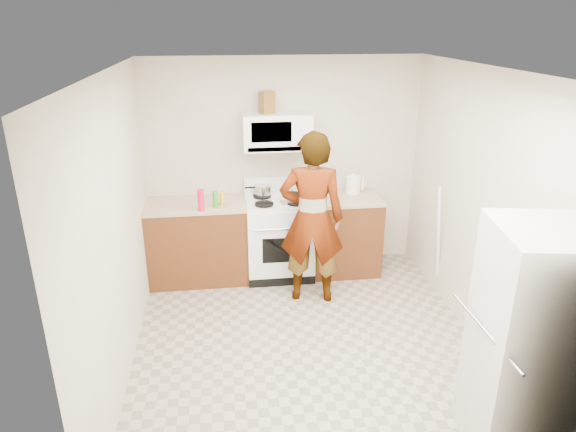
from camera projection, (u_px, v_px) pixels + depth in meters
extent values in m
plane|color=gray|center=(308.00, 344.00, 4.85)|extent=(3.60, 3.60, 0.00)
cube|color=beige|center=(284.00, 166.00, 6.05)|extent=(3.20, 0.02, 2.50)
cube|color=beige|center=(485.00, 213.00, 4.59)|extent=(0.02, 3.60, 2.50)
cube|color=#5D3316|center=(198.00, 242.00, 5.94)|extent=(1.12, 0.62, 0.90)
cube|color=tan|center=(196.00, 205.00, 5.77)|extent=(1.14, 0.64, 0.03)
cube|color=#5D3316|center=(344.00, 235.00, 6.14)|extent=(0.80, 0.62, 0.90)
cube|color=tan|center=(345.00, 198.00, 5.97)|extent=(0.82, 0.64, 0.03)
cube|color=white|center=(279.00, 239.00, 6.04)|extent=(0.76, 0.65, 0.90)
cube|color=white|center=(279.00, 202.00, 5.87)|extent=(0.76, 0.62, 0.03)
cube|color=white|center=(276.00, 184.00, 6.09)|extent=(0.76, 0.08, 0.20)
cube|color=white|center=(277.00, 131.00, 5.71)|extent=(0.76, 0.38, 0.40)
imported|color=tan|center=(312.00, 219.00, 5.33)|extent=(0.74, 0.56, 1.85)
cube|color=#B9B8B4|center=(534.00, 348.00, 3.37)|extent=(0.80, 0.80, 1.70)
cylinder|color=white|center=(353.00, 185.00, 6.06)|extent=(0.21, 0.21, 0.20)
cube|color=brown|center=(267.00, 102.00, 5.57)|extent=(0.18, 0.18, 0.24)
cylinder|color=#AFAFB3|center=(263.00, 190.00, 5.97)|extent=(0.25, 0.25, 0.11)
cube|color=white|center=(292.00, 200.00, 5.79)|extent=(0.26, 0.17, 0.05)
cylinder|color=red|center=(201.00, 200.00, 5.50)|extent=(0.09, 0.09, 0.24)
cylinder|color=orange|center=(222.00, 199.00, 5.66)|extent=(0.06, 0.06, 0.15)
cylinder|color=#26991B|center=(216.00, 199.00, 5.60)|extent=(0.07, 0.07, 0.18)
cylinder|color=silver|center=(222.00, 205.00, 5.70)|extent=(0.23, 0.23, 0.01)
cylinder|color=white|center=(438.00, 240.00, 5.50)|extent=(0.22, 0.20, 1.28)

